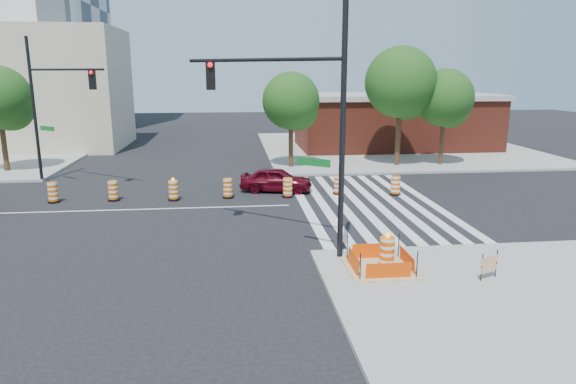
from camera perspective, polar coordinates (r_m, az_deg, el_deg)
name	(u,v)px	position (r m, az deg, el deg)	size (l,w,h in m)	color
ground	(144,209)	(25.51, -15.75, -1.86)	(120.00, 120.00, 0.00)	black
sidewalk_ne	(393,148)	(44.93, 11.60, 4.84)	(22.00, 22.00, 0.15)	gray
crosswalk_east	(367,203)	(26.01, 8.77, -1.21)	(6.75, 13.50, 0.01)	silver
lane_centerline	(144,209)	(25.51, -15.75, -1.85)	(14.00, 0.12, 0.01)	silver
excavation_pit	(380,267)	(17.18, 10.19, -8.16)	(2.20, 2.20, 0.90)	tan
brick_storefront	(394,121)	(44.67, 11.74, 7.69)	(16.50, 8.50, 4.60)	maroon
beige_midrise	(37,89)	(49.11, -26.09, 10.26)	(14.00, 10.00, 10.00)	beige
red_coupe	(276,180)	(28.09, -1.32, 1.40)	(1.57, 3.90, 1.33)	#4E0613
signal_pole_se	(295,106)	(17.87, 0.84, 9.53)	(5.28, 4.06, 8.62)	black
signal_pole_nw	(51,97)	(32.08, -24.79, 9.58)	(5.08, 3.84, 8.24)	black
pit_drum	(387,253)	(17.14, 10.94, -6.72)	(0.61, 0.61, 1.20)	black
barricade	(489,264)	(17.15, 21.46, -7.46)	(0.70, 0.34, 0.88)	#E75C04
tree_north_b	(0,101)	(37.67, -29.38, 8.79)	(4.03, 4.03, 6.86)	#382314
tree_north_c	(292,104)	(34.43, 0.40, 9.74)	(3.79, 3.79, 6.45)	#382314
tree_north_d	(401,86)	(35.84, 12.46, 11.38)	(4.78, 4.78, 8.12)	#382314
tree_north_e	(445,101)	(36.87, 17.02, 9.62)	(3.91, 3.91, 6.65)	#382314
median_drum_2	(53,193)	(28.29, -24.64, -0.12)	(0.60, 0.60, 1.02)	black
median_drum_3	(113,191)	(27.56, -18.84, 0.05)	(0.60, 0.60, 1.02)	black
median_drum_4	(174,191)	(26.81, -12.60, 0.12)	(0.60, 0.60, 1.18)	black
median_drum_5	(228,189)	(26.84, -6.69, 0.34)	(0.60, 0.60, 1.02)	black
median_drum_6	(288,188)	(26.82, -0.04, 0.43)	(0.60, 0.60, 1.02)	black
median_drum_7	(338,186)	(27.58, 5.63, 0.72)	(0.60, 0.60, 1.02)	black
median_drum_8	(395,186)	(27.88, 11.86, 0.63)	(0.60, 0.60, 1.02)	black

